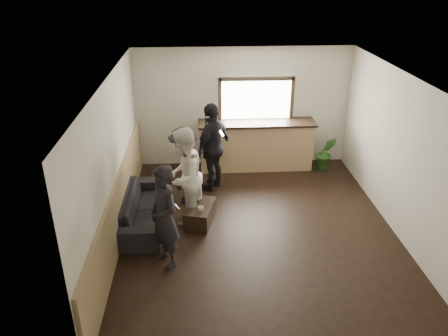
{
  "coord_description": "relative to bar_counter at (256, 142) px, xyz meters",
  "views": [
    {
      "loc": [
        -1.03,
        -6.79,
        4.5
      ],
      "look_at": [
        -0.59,
        0.4,
        1.08
      ],
      "focal_mm": 35.0,
      "sensor_mm": 36.0,
      "label": 1
    }
  ],
  "objects": [
    {
      "name": "cup_a",
      "position": [
        -1.38,
        -2.18,
        -0.23
      ],
      "size": [
        0.14,
        0.14,
        0.1
      ],
      "primitive_type": "imported",
      "rotation": [
        0.0,
        0.0,
        0.19
      ],
      "color": "silver",
      "rests_on": "coffee_table"
    },
    {
      "name": "person_d",
      "position": [
        -1.05,
        -1.01,
        0.32
      ],
      "size": [
        1.02,
        1.19,
        1.92
      ],
      "rotation": [
        0.0,
        0.0,
        -2.17
      ],
      "color": "black",
      "rests_on": "ground"
    },
    {
      "name": "cup_b",
      "position": [
        -1.34,
        -2.6,
        -0.23
      ],
      "size": [
        0.12,
        0.12,
        0.1
      ],
      "primitive_type": "imported",
      "rotation": [
        0.0,
        0.0,
        4.57
      ],
      "color": "silver",
      "rests_on": "coffee_table"
    },
    {
      "name": "potted_plant",
      "position": [
        1.63,
        -0.23,
        -0.22
      ],
      "size": [
        0.47,
        0.39,
        0.83
      ],
      "primitive_type": "imported",
      "rotation": [
        0.0,
        0.0,
        -0.04
      ],
      "color": "#2D6623",
      "rests_on": "ground"
    },
    {
      "name": "room_shell",
      "position": [
        -1.04,
        -2.7,
        0.83
      ],
      "size": [
        5.01,
        6.01,
        2.8
      ],
      "color": "silver",
      "rests_on": "ground"
    },
    {
      "name": "person_b",
      "position": [
        -1.63,
        -2.29,
        0.28
      ],
      "size": [
        0.96,
        1.08,
        1.85
      ],
      "rotation": [
        0.0,
        0.0,
        -1.91
      ],
      "color": "white",
      "rests_on": "ground"
    },
    {
      "name": "bar_counter",
      "position": [
        0.0,
        0.0,
        0.0
      ],
      "size": [
        2.7,
        0.68,
        2.13
      ],
      "color": "#A7825A",
      "rests_on": "ground"
    },
    {
      "name": "ground",
      "position": [
        -0.3,
        -2.7,
        -0.64
      ],
      "size": [
        5.0,
        6.0,
        0.01
      ],
      "primitive_type": "cube",
      "color": "black"
    },
    {
      "name": "person_a",
      "position": [
        -1.91,
        -3.61,
        0.23
      ],
      "size": [
        0.69,
        0.76,
        1.74
      ],
      "rotation": [
        0.0,
        0.0,
        -1.01
      ],
      "color": "black",
      "rests_on": "ground"
    },
    {
      "name": "person_c",
      "position": [
        -1.65,
        -1.53,
        0.15
      ],
      "size": [
        0.69,
        1.08,
        1.59
      ],
      "rotation": [
        0.0,
        0.0,
        -1.68
      ],
      "color": "black",
      "rests_on": "ground"
    },
    {
      "name": "coffee_table",
      "position": [
        -1.35,
        -2.4,
        -0.46
      ],
      "size": [
        0.64,
        0.9,
        0.36
      ],
      "primitive_type": "cube",
      "rotation": [
        0.0,
        0.0,
        -0.26
      ],
      "color": "black",
      "rests_on": "ground"
    },
    {
      "name": "sofa",
      "position": [
        -2.45,
        -2.32,
        -0.34
      ],
      "size": [
        0.83,
        2.1,
        0.61
      ],
      "primitive_type": "imported",
      "rotation": [
        0.0,
        0.0,
        1.58
      ],
      "color": "black",
      "rests_on": "ground"
    }
  ]
}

